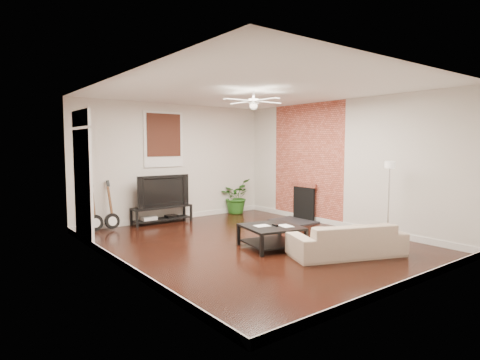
{
  "coord_description": "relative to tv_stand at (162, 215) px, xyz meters",
  "views": [
    {
      "loc": [
        -4.6,
        -5.61,
        1.81
      ],
      "look_at": [
        0.0,
        0.4,
        1.15
      ],
      "focal_mm": 29.8,
      "sensor_mm": 36.0,
      "label": 1
    }
  ],
  "objects": [
    {
      "name": "room",
      "position": [
        0.47,
        -2.78,
        1.2
      ],
      "size": [
        5.01,
        6.01,
        2.81
      ],
      "color": "black",
      "rests_on": "ground"
    },
    {
      "name": "brick_accent",
      "position": [
        2.96,
        -1.78,
        1.2
      ],
      "size": [
        0.02,
        2.2,
        2.8
      ],
      "primitive_type": "cube",
      "color": "#AF4C38",
      "rests_on": "floor"
    },
    {
      "name": "fireplace",
      "position": [
        2.67,
        -1.78,
        0.26
      ],
      "size": [
        0.8,
        1.1,
        0.92
      ],
      "primitive_type": "cube",
      "color": "black",
      "rests_on": "floor"
    },
    {
      "name": "window_back",
      "position": [
        0.17,
        0.19,
        1.75
      ],
      "size": [
        1.0,
        0.06,
        1.3
      ],
      "primitive_type": "cube",
      "color": "#38160F",
      "rests_on": "wall_back"
    },
    {
      "name": "door_left",
      "position": [
        -1.99,
        -0.88,
        1.05
      ],
      "size": [
        0.08,
        1.0,
        2.5
      ],
      "primitive_type": "cube",
      "color": "white",
      "rests_on": "wall_left"
    },
    {
      "name": "tv_stand",
      "position": [
        0.0,
        0.0,
        0.0
      ],
      "size": [
        1.41,
        0.38,
        0.4
      ],
      "primitive_type": "cube",
      "color": "black",
      "rests_on": "floor"
    },
    {
      "name": "tv",
      "position": [
        0.0,
        0.02,
        0.56
      ],
      "size": [
        1.27,
        0.17,
        0.73
      ],
      "primitive_type": "imported",
      "color": "black",
      "rests_on": "tv_stand"
    },
    {
      "name": "coffee_table",
      "position": [
        0.53,
        -3.22,
        -0.0
      ],
      "size": [
        1.1,
        1.1,
        0.39
      ],
      "primitive_type": "cube",
      "rotation": [
        0.0,
        0.0,
        -0.2
      ],
      "color": "black",
      "rests_on": "floor"
    },
    {
      "name": "sofa",
      "position": [
        1.16,
        -4.36,
        0.08
      ],
      "size": [
        2.01,
        1.37,
        0.55
      ],
      "primitive_type": "imported",
      "rotation": [
        0.0,
        0.0,
        2.76
      ],
      "color": "tan",
      "rests_on": "floor"
    },
    {
      "name": "floor_lamp",
      "position": [
        2.51,
        -4.26,
        0.57
      ],
      "size": [
        0.33,
        0.33,
        1.53
      ],
      "primitive_type": null,
      "rotation": [
        0.0,
        0.0,
        -0.38
      ],
      "color": "white",
      "rests_on": "floor"
    },
    {
      "name": "potted_plant",
      "position": [
        2.17,
        0.04,
        0.26
      ],
      "size": [
        1.09,
        1.06,
        0.91
      ],
      "primitive_type": "imported",
      "rotation": [
        0.0,
        0.0,
        0.64
      ],
      "color": "#255F1B",
      "rests_on": "floor"
    },
    {
      "name": "guitar_left",
      "position": [
        -1.55,
        -0.03,
        0.34
      ],
      "size": [
        0.34,
        0.25,
        1.08
      ],
      "primitive_type": null,
      "rotation": [
        0.0,
        0.0,
        0.04
      ],
      "color": "black",
      "rests_on": "floor"
    },
    {
      "name": "guitar_right",
      "position": [
        -1.2,
        -0.06,
        0.34
      ],
      "size": [
        0.36,
        0.28,
        1.08
      ],
      "primitive_type": null,
      "rotation": [
        0.0,
        0.0,
        0.15
      ],
      "color": "black",
      "rests_on": "floor"
    },
    {
      "name": "ceiling_fan",
      "position": [
        0.47,
        -2.78,
        2.4
      ],
      "size": [
        1.24,
        1.24,
        0.32
      ],
      "primitive_type": null,
      "color": "white",
      "rests_on": "ceiling"
    }
  ]
}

